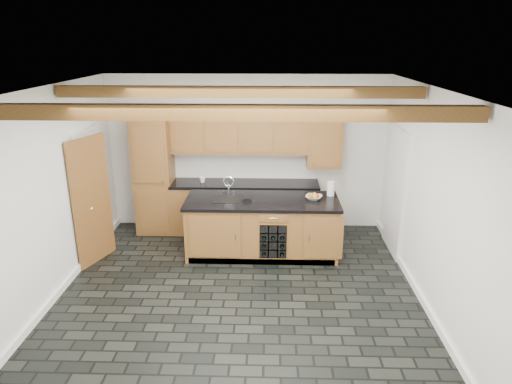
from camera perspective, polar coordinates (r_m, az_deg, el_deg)
ground at (r=6.53m, az=-2.18°, el=-12.50°), size 5.00×5.00×0.00m
room_shell at (r=6.40m, az=-2.79°, el=1.82°), size 5.01×5.00×5.00m
back_cabinetry at (r=8.21m, az=-3.82°, el=1.61°), size 3.65×0.62×2.20m
island at (r=7.45m, az=0.80°, el=-4.37°), size 2.48×0.96×0.93m
faucet at (r=7.35m, az=-3.52°, el=-0.56°), size 0.45×0.40×0.34m
kitchen_scale at (r=7.23m, az=-1.22°, el=-0.94°), size 0.18×0.13×0.05m
fruit_bowl at (r=7.36m, az=7.22°, el=-0.67°), size 0.32×0.32×0.06m
fruit_cluster at (r=7.34m, az=7.23°, el=-0.42°), size 0.16×0.17×0.07m
paper_towel at (r=7.55m, az=9.34°, el=0.42°), size 0.12×0.12×0.23m
mug at (r=8.21m, az=-6.71°, el=1.54°), size 0.12×0.12×0.10m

